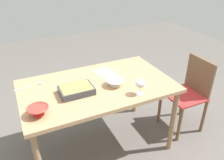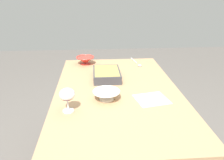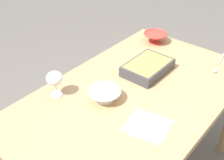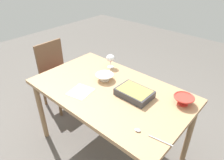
{
  "view_description": "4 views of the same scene",
  "coord_description": "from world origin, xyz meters",
  "px_view_note": "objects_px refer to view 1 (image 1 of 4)",
  "views": [
    {
      "loc": [
        0.67,
        1.74,
        1.84
      ],
      "look_at": [
        -0.1,
        0.12,
        0.85
      ],
      "focal_mm": 36.33,
      "sensor_mm": 36.0,
      "label": 1
    },
    {
      "loc": [
        -1.47,
        0.15,
        1.44
      ],
      "look_at": [
        -0.02,
        0.04,
        0.84
      ],
      "focal_mm": 37.34,
      "sensor_mm": 36.0,
      "label": 2
    },
    {
      "loc": [
        -1.06,
        -0.72,
        1.73
      ],
      "look_at": [
        -0.04,
        0.12,
        0.82
      ],
      "focal_mm": 47.37,
      "sensor_mm": 36.0,
      "label": 3
    },
    {
      "loc": [
        1.02,
        -1.12,
        1.8
      ],
      "look_at": [
        -0.02,
        0.05,
        0.83
      ],
      "focal_mm": 32.77,
      "sensor_mm": 36.0,
      "label": 4
    }
  ],
  "objects_px": {
    "napkin": "(105,72)",
    "mixing_bowl": "(115,82)",
    "chair": "(189,92)",
    "dining_table": "(98,91)",
    "casserole_dish": "(76,90)",
    "wine_glass": "(140,84)",
    "serving_spoon": "(34,85)",
    "small_bowl": "(38,111)"
  },
  "relations": [
    {
      "from": "small_bowl",
      "to": "napkin",
      "type": "distance_m",
      "value": 0.87
    },
    {
      "from": "chair",
      "to": "wine_glass",
      "type": "distance_m",
      "value": 0.9
    },
    {
      "from": "chair",
      "to": "mixing_bowl",
      "type": "height_order",
      "value": "chair"
    },
    {
      "from": "serving_spoon",
      "to": "wine_glass",
      "type": "bearing_deg",
      "value": 145.98
    },
    {
      "from": "chair",
      "to": "small_bowl",
      "type": "relative_size",
      "value": 5.22
    },
    {
      "from": "mixing_bowl",
      "to": "serving_spoon",
      "type": "distance_m",
      "value": 0.76
    },
    {
      "from": "wine_glass",
      "to": "casserole_dish",
      "type": "distance_m",
      "value": 0.56
    },
    {
      "from": "casserole_dish",
      "to": "chair",
      "type": "bearing_deg",
      "value": 176.79
    },
    {
      "from": "wine_glass",
      "to": "chair",
      "type": "bearing_deg",
      "value": -167.37
    },
    {
      "from": "napkin",
      "to": "mixing_bowl",
      "type": "bearing_deg",
      "value": 85.82
    },
    {
      "from": "wine_glass",
      "to": "serving_spoon",
      "type": "height_order",
      "value": "wine_glass"
    },
    {
      "from": "small_bowl",
      "to": "napkin",
      "type": "bearing_deg",
      "value": -149.5
    },
    {
      "from": "mixing_bowl",
      "to": "napkin",
      "type": "bearing_deg",
      "value": -94.18
    },
    {
      "from": "dining_table",
      "to": "small_bowl",
      "type": "height_order",
      "value": "small_bowl"
    },
    {
      "from": "chair",
      "to": "wine_glass",
      "type": "bearing_deg",
      "value": 12.63
    },
    {
      "from": "wine_glass",
      "to": "napkin",
      "type": "relative_size",
      "value": 0.72
    },
    {
      "from": "dining_table",
      "to": "mixing_bowl",
      "type": "height_order",
      "value": "mixing_bowl"
    },
    {
      "from": "dining_table",
      "to": "napkin",
      "type": "relative_size",
      "value": 7.18
    },
    {
      "from": "wine_glass",
      "to": "casserole_dish",
      "type": "xyz_separation_m",
      "value": [
        0.5,
        -0.25,
        -0.07
      ]
    },
    {
      "from": "casserole_dish",
      "to": "napkin",
      "type": "relative_size",
      "value": 1.48
    },
    {
      "from": "casserole_dish",
      "to": "napkin",
      "type": "distance_m",
      "value": 0.47
    },
    {
      "from": "casserole_dish",
      "to": "napkin",
      "type": "bearing_deg",
      "value": -145.8
    },
    {
      "from": "casserole_dish",
      "to": "serving_spoon",
      "type": "xyz_separation_m",
      "value": [
        0.32,
        -0.3,
        -0.03
      ]
    },
    {
      "from": "casserole_dish",
      "to": "small_bowl",
      "type": "relative_size",
      "value": 1.79
    },
    {
      "from": "wine_glass",
      "to": "napkin",
      "type": "bearing_deg",
      "value": -77.99
    },
    {
      "from": "small_bowl",
      "to": "serving_spoon",
      "type": "relative_size",
      "value": 0.61
    },
    {
      "from": "chair",
      "to": "napkin",
      "type": "bearing_deg",
      "value": -20.48
    },
    {
      "from": "dining_table",
      "to": "mixing_bowl",
      "type": "distance_m",
      "value": 0.2
    },
    {
      "from": "serving_spoon",
      "to": "mixing_bowl",
      "type": "bearing_deg",
      "value": 154.76
    },
    {
      "from": "chair",
      "to": "wine_glass",
      "type": "relative_size",
      "value": 5.98
    },
    {
      "from": "dining_table",
      "to": "chair",
      "type": "relative_size",
      "value": 1.66
    },
    {
      "from": "casserole_dish",
      "to": "serving_spoon",
      "type": "height_order",
      "value": "casserole_dish"
    },
    {
      "from": "small_bowl",
      "to": "chair",
      "type": "bearing_deg",
      "value": -176.42
    },
    {
      "from": "dining_table",
      "to": "casserole_dish",
      "type": "bearing_deg",
      "value": 15.4
    },
    {
      "from": "mixing_bowl",
      "to": "small_bowl",
      "type": "distance_m",
      "value": 0.74
    },
    {
      "from": "dining_table",
      "to": "chair",
      "type": "xyz_separation_m",
      "value": [
        -1.07,
        0.13,
        -0.21
      ]
    },
    {
      "from": "casserole_dish",
      "to": "small_bowl",
      "type": "xyz_separation_m",
      "value": [
        0.36,
        0.18,
        0.01
      ]
    },
    {
      "from": "dining_table",
      "to": "serving_spoon",
      "type": "relative_size",
      "value": 5.28
    },
    {
      "from": "dining_table",
      "to": "mixing_bowl",
      "type": "bearing_deg",
      "value": 150.04
    },
    {
      "from": "chair",
      "to": "napkin",
      "type": "xyz_separation_m",
      "value": [
        0.9,
        -0.34,
        0.29
      ]
    },
    {
      "from": "chair",
      "to": "serving_spoon",
      "type": "bearing_deg",
      "value": -13.08
    },
    {
      "from": "dining_table",
      "to": "wine_glass",
      "type": "distance_m",
      "value": 0.45
    }
  ]
}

